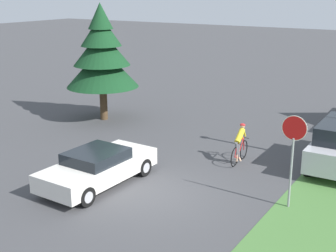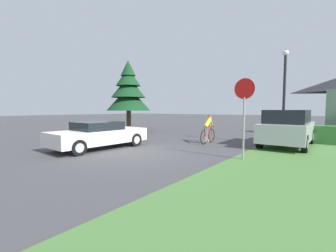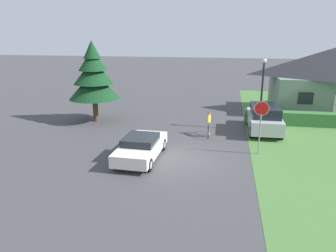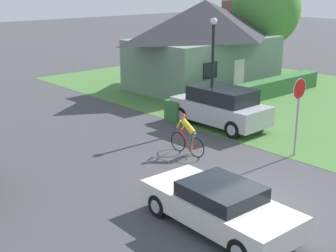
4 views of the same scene
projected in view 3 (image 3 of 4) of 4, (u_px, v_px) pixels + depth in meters
The scene contains 9 objects.
ground_plane at pixel (179, 159), 17.38m from camera, with size 140.00×140.00×0.00m, color #424244.
cottage_house at pixel (331, 80), 26.67m from camera, with size 9.78×6.16×5.28m.
hedge_row at pixel (331, 120), 23.15m from camera, with size 11.94×0.90×0.97m, color #387038.
sedan_left_lane at pixel (141, 147), 17.30m from camera, with size 2.03×4.51×1.26m.
cyclist at pixel (209, 125), 21.07m from camera, with size 0.44×1.74×1.55m.
parked_suv_right at pixel (264, 118), 21.88m from camera, with size 2.11×4.52×1.81m.
stop_sign at pixel (261, 117), 17.52m from camera, with size 0.78×0.07×2.97m.
street_lamp at pixel (262, 87), 21.67m from camera, with size 0.30×0.30×4.91m.
conifer_tall_near at pixel (93, 77), 23.83m from camera, with size 3.68×3.68×5.94m.
Camera 3 is at (2.29, -16.05, 6.54)m, focal length 35.00 mm.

